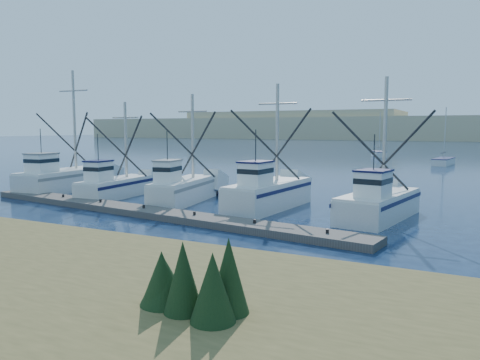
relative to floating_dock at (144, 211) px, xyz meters
name	(u,v)px	position (x,y,z in m)	size (l,w,h in m)	color
ground	(210,249)	(7.73, -5.25, -0.19)	(500.00, 500.00, 0.00)	#0B1832
floating_dock	(144,211)	(0.00, 0.00, 0.00)	(28.99, 1.93, 0.39)	#56504C
dune_ridge	(450,128)	(7.73, 204.75, 4.81)	(360.00, 60.00, 10.00)	tan
trawler_fleet	(181,188)	(-0.57, 4.90, 0.80)	(29.19, 8.53, 10.01)	silver
sailboat_near	(444,162)	(13.98, 49.47, 0.29)	(2.80, 6.66, 8.10)	silver
sailboat_far	(379,154)	(2.22, 65.10, 0.30)	(3.66, 5.89, 8.10)	silver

